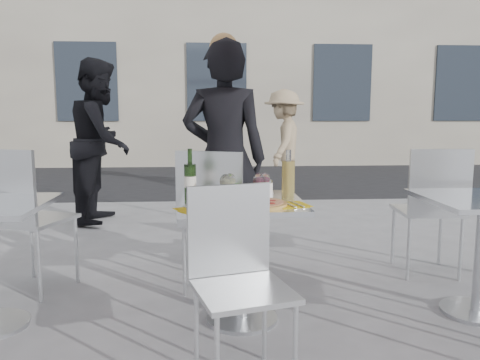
{
  "coord_description": "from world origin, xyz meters",
  "views": [
    {
      "loc": [
        -0.19,
        -2.73,
        1.26
      ],
      "look_at": [
        0.0,
        0.15,
        0.85
      ],
      "focal_mm": 35.0,
      "sensor_mm": 36.0,
      "label": 1
    }
  ],
  "objects": [
    {
      "name": "pizza_near",
      "position": [
        0.08,
        -0.17,
        0.76
      ],
      "size": [
        0.33,
        0.33,
        0.02
      ],
      "color": "tan",
      "rests_on": "main_table"
    },
    {
      "name": "wineglass_white_b",
      "position": [
        -0.07,
        0.03,
        0.86
      ],
      "size": [
        0.07,
        0.07,
        0.16
      ],
      "color": "white",
      "rests_on": "main_table"
    },
    {
      "name": "wineglass_red_a",
      "position": [
        0.11,
        0.04,
        0.86
      ],
      "size": [
        0.07,
        0.07,
        0.16
      ],
      "color": "white",
      "rests_on": "main_table"
    },
    {
      "name": "sugar_shaker",
      "position": [
        0.16,
        0.09,
        0.8
      ],
      "size": [
        0.06,
        0.06,
        0.11
      ],
      "color": "white",
      "rests_on": "main_table"
    },
    {
      "name": "ground",
      "position": [
        0.0,
        0.0,
        0.0
      ],
      "size": [
        80.0,
        80.0,
        0.0
      ],
      "primitive_type": "plane",
      "color": "slate"
    },
    {
      "name": "pizza_far",
      "position": [
        0.06,
        0.22,
        0.77
      ],
      "size": [
        0.33,
        0.33,
        0.03
      ],
      "color": "white",
      "rests_on": "main_table"
    },
    {
      "name": "salad_plate",
      "position": [
        -0.03,
        0.1,
        0.79
      ],
      "size": [
        0.22,
        0.22,
        0.09
      ],
      "color": "white",
      "rests_on": "main_table"
    },
    {
      "name": "side_chair_lfar",
      "position": [
        -1.48,
        0.51,
        0.61
      ],
      "size": [
        0.61,
        0.61,
        1.03
      ],
      "rotation": [
        0.0,
        0.0,
        2.79
      ],
      "color": "silver",
      "rests_on": "ground"
    },
    {
      "name": "main_table",
      "position": [
        0.0,
        0.0,
        0.54
      ],
      "size": [
        0.72,
        0.72,
        0.75
      ],
      "color": "#B7BABF",
      "rests_on": "ground"
    },
    {
      "name": "napkin_right",
      "position": [
        0.27,
        -0.17,
        0.75
      ],
      "size": [
        0.22,
        0.22,
        0.01
      ],
      "rotation": [
        0.0,
        0.0,
        0.26
      ],
      "color": "gold",
      "rests_on": "main_table"
    },
    {
      "name": "chair_near",
      "position": [
        -0.07,
        -0.6,
        0.54
      ],
      "size": [
        0.52,
        0.53,
        0.92
      ],
      "rotation": [
        0.0,
        0.0,
        0.27
      ],
      "color": "silver",
      "rests_on": "ground"
    },
    {
      "name": "side_chair_rfar",
      "position": [
        1.51,
        0.68,
        0.6
      ],
      "size": [
        0.5,
        0.51,
        1.01
      ],
      "rotation": [
        0.0,
        0.0,
        3.05
      ],
      "color": "silver",
      "rests_on": "ground"
    },
    {
      "name": "pedestrian_a",
      "position": [
        -1.45,
        2.83,
        0.94
      ],
      "size": [
        0.76,
        0.96,
        1.89
      ],
      "primitive_type": "imported",
      "rotation": [
        0.0,
        0.0,
        1.52
      ],
      "color": "black",
      "rests_on": "ground"
    },
    {
      "name": "woman_diner",
      "position": [
        -0.07,
        0.95,
        0.91
      ],
      "size": [
        0.72,
        0.52,
        1.82
      ],
      "primitive_type": "imported",
      "rotation": [
        0.0,
        0.0,
        3.01
      ],
      "color": "black",
      "rests_on": "ground"
    },
    {
      "name": "wine_bottle",
      "position": [
        -0.31,
        0.17,
        0.86
      ],
      "size": [
        0.07,
        0.08,
        0.29
      ],
      "color": "#294B1C",
      "rests_on": "main_table"
    },
    {
      "name": "wineglass_red_b",
      "position": [
        0.14,
        0.06,
        0.86
      ],
      "size": [
        0.07,
        0.07,
        0.16
      ],
      "color": "white",
      "rests_on": "main_table"
    },
    {
      "name": "pedestrian_b",
      "position": [
        0.95,
        4.39,
        0.82
      ],
      "size": [
        0.89,
        1.19,
        1.63
      ],
      "primitive_type": "imported",
      "rotation": [
        0.0,
        0.0,
        4.41
      ],
      "color": "tan",
      "rests_on": "ground"
    },
    {
      "name": "chair_far",
      "position": [
        -0.15,
        0.43,
        0.6
      ],
      "size": [
        0.6,
        0.61,
        1.02
      ],
      "rotation": [
        0.0,
        0.0,
        2.79
      ],
      "color": "silver",
      "rests_on": "ground"
    },
    {
      "name": "wineglass_white_a",
      "position": [
        -0.1,
        0.0,
        0.86
      ],
      "size": [
        0.07,
        0.07,
        0.16
      ],
      "color": "white",
      "rests_on": "main_table"
    },
    {
      "name": "carafe",
      "position": [
        0.3,
        0.13,
        0.87
      ],
      "size": [
        0.08,
        0.08,
        0.29
      ],
      "color": "#D9C05C",
      "rests_on": "main_table"
    },
    {
      "name": "napkin_left",
      "position": [
        -0.27,
        -0.27,
        0.75
      ],
      "size": [
        0.24,
        0.24,
        0.01
      ],
      "rotation": [
        0.0,
        0.0,
        0.49
      ],
      "color": "gold",
      "rests_on": "main_table"
    },
    {
      "name": "street_asphalt",
      "position": [
        0.0,
        6.5,
        0.0
      ],
      "size": [
        24.0,
        5.0,
        0.0
      ],
      "primitive_type": "cube",
      "color": "black",
      "rests_on": "ground"
    }
  ]
}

